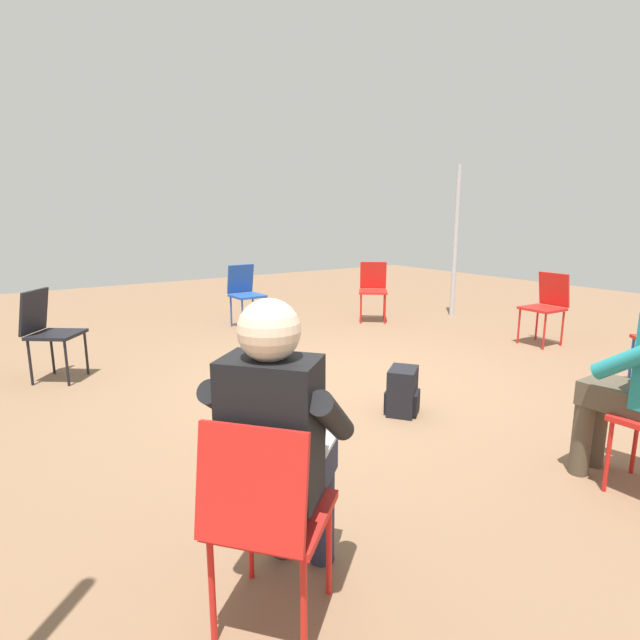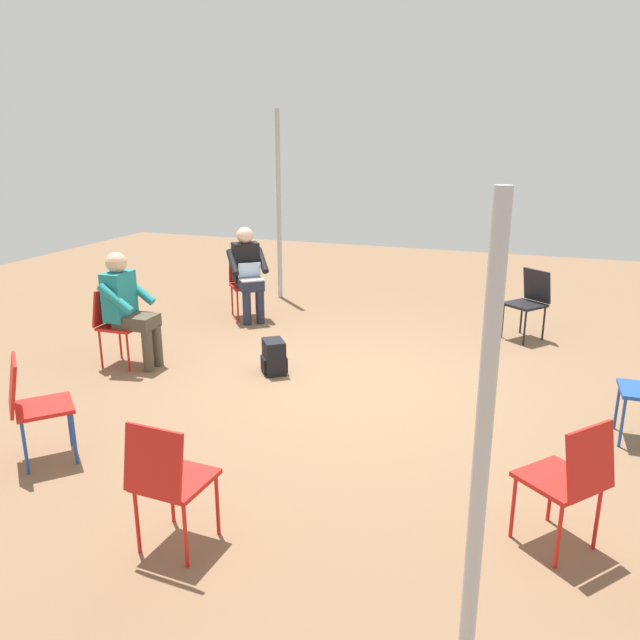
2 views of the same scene
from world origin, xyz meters
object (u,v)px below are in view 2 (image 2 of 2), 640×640
at_px(chair_southwest, 245,281).
at_px(chair_northeast, 570,476).
at_px(chair_south, 116,320).
at_px(person_with_laptop, 248,269).
at_px(person_in_teal, 127,304).
at_px(chair_southeast, 33,401).
at_px(chair_northwest, 529,299).
at_px(backpack_near_laptop_user, 274,359).
at_px(chair_east, 168,477).

height_order(chair_southwest, chair_northeast, same).
relative_size(chair_south, person_with_laptop, 0.69).
distance_m(chair_south, person_in_teal, 0.26).
height_order(chair_southeast, chair_southwest, same).
distance_m(chair_northwest, chair_southwest, 3.70).
relative_size(chair_northwest, chair_northeast, 1.00).
bearing_deg(chair_southeast, chair_northeast, 46.15).
relative_size(chair_southeast, chair_south, 1.00).
xyz_separation_m(person_in_teal, backpack_near_laptop_user, (-0.31, 1.54, -0.54)).
bearing_deg(chair_northeast, person_with_laptop, 85.69).
distance_m(chair_northeast, person_with_laptop, 5.50).
relative_size(chair_southeast, backpack_near_laptop_user, 2.36).
distance_m(person_with_laptop, backpack_near_laptop_user, 2.14).
distance_m(chair_northeast, backpack_near_laptop_user, 3.52).
xyz_separation_m(chair_southeast, person_in_teal, (-1.99, -0.60, 0.20)).
height_order(chair_northeast, chair_south, same).
distance_m(chair_east, person_with_laptop, 4.95).
relative_size(chair_southeast, chair_east, 1.00).
xyz_separation_m(chair_southwest, person_in_teal, (2.18, -0.30, 0.20)).
xyz_separation_m(chair_northeast, chair_east, (0.80, -2.21, 0.00)).
bearing_deg(backpack_near_laptop_user, person_in_teal, -78.47).
xyz_separation_m(chair_east, person_in_teal, (-2.58, -2.14, 0.20)).
bearing_deg(chair_northwest, backpack_near_laptop_user, 78.95).
bearing_deg(chair_southeast, backpack_near_laptop_user, 110.71).
bearing_deg(person_in_teal, chair_northwest, 120.02).
bearing_deg(chair_south, chair_southeast, 19.58).
height_order(chair_south, person_with_laptop, person_with_laptop).
distance_m(chair_south, backpack_near_laptop_user, 1.77).
bearing_deg(backpack_near_laptop_user, person_with_laptop, -146.82).
distance_m(chair_south, person_with_laptop, 2.14).
relative_size(chair_southeast, chair_northeast, 1.00).
bearing_deg(chair_south, person_with_laptop, 163.02).
distance_m(chair_southwest, person_in_teal, 2.21).
relative_size(chair_northwest, chair_southwest, 1.00).
bearing_deg(backpack_near_laptop_user, chair_southeast, -22.23).
bearing_deg(chair_south, chair_east, 40.48).
height_order(chair_south, person_in_teal, person_in_teal).
xyz_separation_m(person_with_laptop, backpack_near_laptop_user, (1.74, 1.14, -0.53)).
bearing_deg(person_in_teal, person_with_laptop, 167.39).
height_order(person_in_teal, backpack_near_laptop_user, person_in_teal).
xyz_separation_m(chair_northwest, chair_east, (5.02, -1.84, 0.00)).
bearing_deg(chair_northeast, chair_southwest, 85.51).
relative_size(chair_southeast, person_with_laptop, 0.69).
height_order(chair_northeast, person_with_laptop, person_with_laptop).
distance_m(chair_northwest, chair_northeast, 4.24).
bearing_deg(chair_east, person_with_laptop, 113.83).
height_order(person_with_laptop, person_in_teal, same).
distance_m(chair_northeast, chair_south, 4.85).
xyz_separation_m(chair_northeast, backpack_near_laptop_user, (-2.09, -2.81, -0.34)).
xyz_separation_m(chair_southeast, chair_southwest, (-4.17, -0.30, 0.00)).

